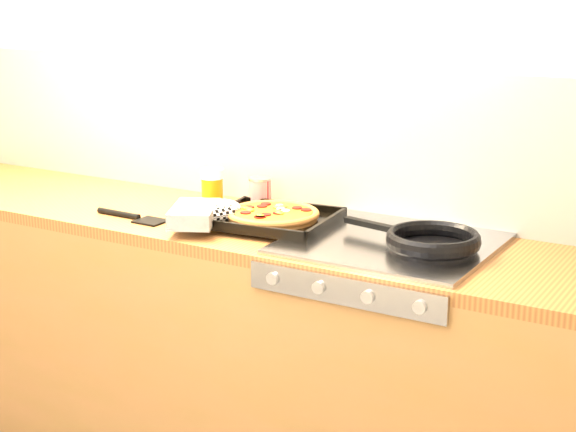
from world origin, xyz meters
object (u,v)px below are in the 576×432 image
Objects in this scene: frying_pan at (431,241)px; tomato_can at (260,194)px; juice_glass at (212,187)px; pizza_on_tray at (252,215)px.

tomato_can is (-0.71, 0.19, 0.02)m from frying_pan.
tomato_can is at bearing 14.41° from juice_glass.
tomato_can is at bearing 116.15° from pizza_on_tray.
juice_glass is at bearing 170.44° from frying_pan.
frying_pan is at bearing 1.82° from pizza_on_tray.
pizza_on_tray is 3.84× the size of juice_glass.
pizza_on_tray is 1.08× the size of frying_pan.
frying_pan is (0.61, 0.02, -0.00)m from pizza_on_tray.
juice_glass is (-0.88, 0.15, 0.03)m from frying_pan.
frying_pan is 4.22× the size of tomato_can.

